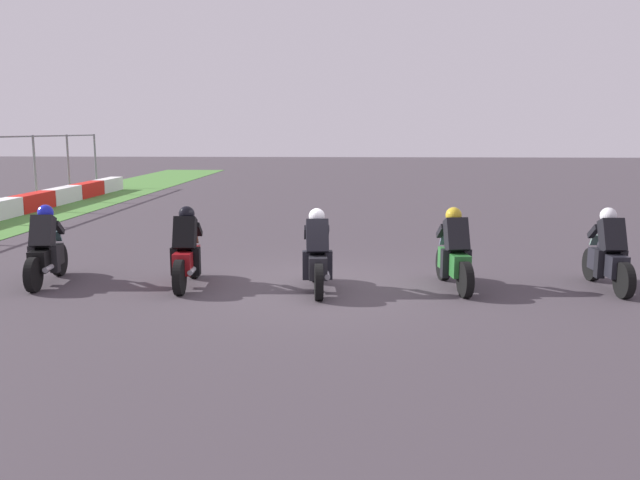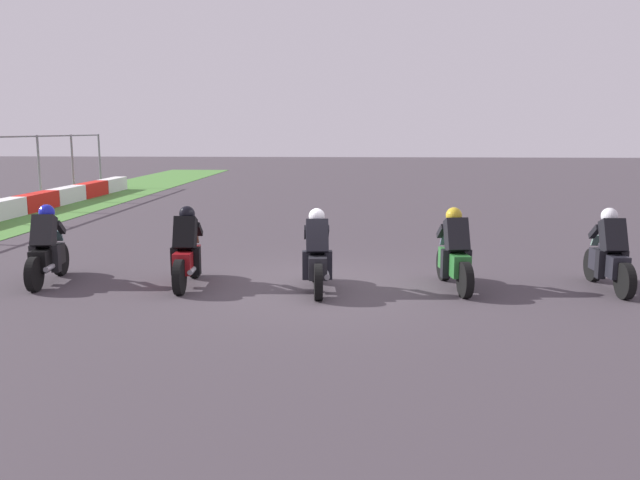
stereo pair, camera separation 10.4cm
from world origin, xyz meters
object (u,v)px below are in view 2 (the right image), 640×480
(rider_lane_a, at_px, (609,256))
(rider_lane_e, at_px, (47,251))
(rider_lane_c, at_px, (317,257))
(rider_lane_d, at_px, (187,253))
(rider_lane_b, at_px, (455,256))

(rider_lane_a, bearing_deg, rider_lane_e, 87.75)
(rider_lane_c, xyz_separation_m, rider_lane_d, (0.24, 2.47, 0.00))
(rider_lane_d, distance_m, rider_lane_e, 2.75)
(rider_lane_b, bearing_deg, rider_lane_c, 88.87)
(rider_lane_d, bearing_deg, rider_lane_b, -92.13)
(rider_lane_c, distance_m, rider_lane_d, 2.49)
(rider_lane_a, height_order, rider_lane_c, same)
(rider_lane_c, bearing_deg, rider_lane_e, 81.17)
(rider_lane_e, bearing_deg, rider_lane_b, -96.04)
(rider_lane_b, distance_m, rider_lane_e, 7.76)
(rider_lane_d, height_order, rider_lane_e, same)
(rider_lane_c, height_order, rider_lane_d, same)
(rider_lane_e, bearing_deg, rider_lane_a, -95.59)
(rider_lane_a, height_order, rider_lane_d, same)
(rider_lane_d, relative_size, rider_lane_e, 1.00)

